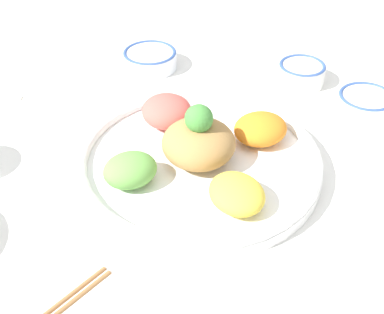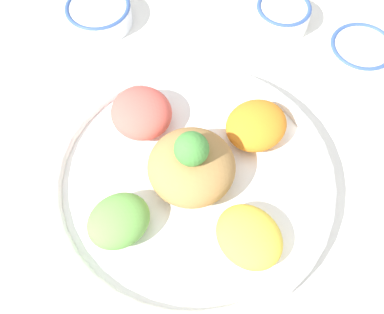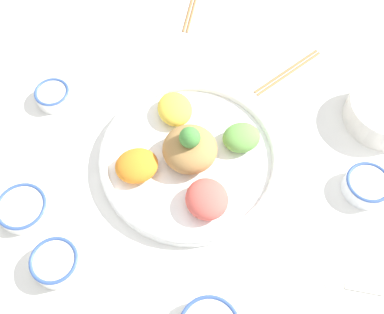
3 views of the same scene
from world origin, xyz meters
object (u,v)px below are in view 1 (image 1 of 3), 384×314
Objects in this scene: sauce_bowl_red at (150,59)px; sauce_bowl_far at (366,101)px; salad_platter at (199,156)px; rice_bowl_blue at (302,73)px; serving_spoon_main at (20,98)px.

sauce_bowl_far is (0.45, -0.02, -0.00)m from sauce_bowl_red.
sauce_bowl_red is 1.07× the size of sauce_bowl_far.
rice_bowl_blue is at bearing 70.81° from salad_platter.
rice_bowl_blue reaches higher than serving_spoon_main.
salad_platter reaches higher than sauce_bowl_far.
sauce_bowl_red is 0.92× the size of serving_spoon_main.
rice_bowl_blue is 0.15m from sauce_bowl_far.
salad_platter is 0.35m from rice_bowl_blue.
sauce_bowl_red reaches higher than serving_spoon_main.
rice_bowl_blue reaches higher than sauce_bowl_far.
sauce_bowl_far is (0.13, -0.06, -0.01)m from rice_bowl_blue.
sauce_bowl_red is 0.28m from serving_spoon_main.
serving_spoon_main is at bearing 166.51° from salad_platter.
salad_platter reaches higher than serving_spoon_main.
serving_spoon_main is at bearing -155.43° from rice_bowl_blue.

